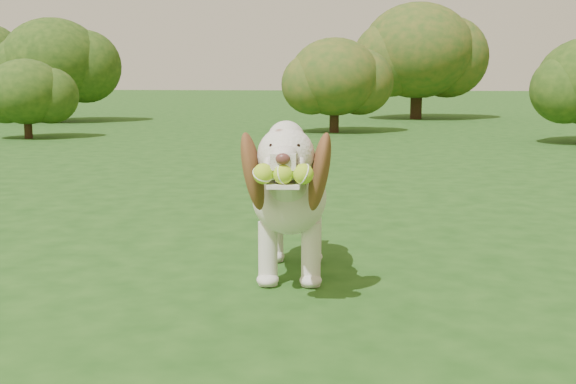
# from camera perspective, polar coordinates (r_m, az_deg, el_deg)

# --- Properties ---
(ground) EXTENTS (80.00, 80.00, 0.00)m
(ground) POSITION_cam_1_polar(r_m,az_deg,el_deg) (3.21, 10.20, -7.70)
(ground) COLOR #1A4413
(ground) RESTS_ON ground
(dog) EXTENTS (0.42, 1.15, 0.75)m
(dog) POSITION_cam_1_polar(r_m,az_deg,el_deg) (3.27, 0.22, -0.06)
(dog) COLOR silver
(dog) RESTS_ON ground
(shrub_a) EXTENTS (1.12, 1.12, 1.16)m
(shrub_a) POSITION_cam_1_polar(r_m,az_deg,el_deg) (11.27, -19.99, 7.46)
(shrub_a) COLOR #382314
(shrub_a) RESTS_ON ground
(shrub_i) EXTENTS (2.33, 2.33, 2.42)m
(shrub_i) POSITION_cam_1_polar(r_m,az_deg,el_deg) (15.55, 10.21, 10.93)
(shrub_i) COLOR #382314
(shrub_i) RESTS_ON ground
(shrub_b) EXTENTS (1.46, 1.46, 1.52)m
(shrub_b) POSITION_cam_1_polar(r_m,az_deg,el_deg) (11.73, 3.70, 9.06)
(shrub_b) COLOR #382314
(shrub_b) RESTS_ON ground
(shrub_e) EXTENTS (1.95, 1.95, 2.03)m
(shrub_e) POSITION_cam_1_polar(r_m,az_deg,el_deg) (15.02, -18.05, 9.82)
(shrub_e) COLOR #382314
(shrub_e) RESTS_ON ground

